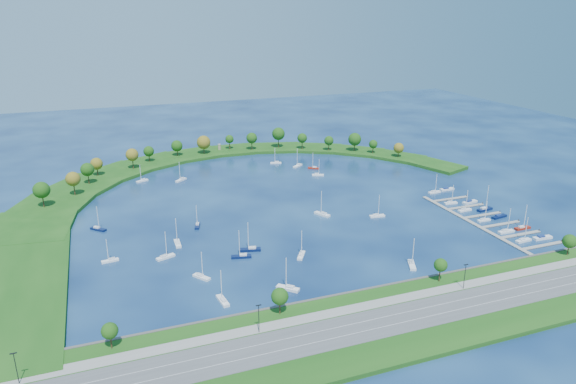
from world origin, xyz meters
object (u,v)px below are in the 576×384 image
object	(u,v)px
docked_boat_4	(484,219)
docked_boat_11	(447,189)
moored_boat_3	(223,300)
docked_boat_8	(451,202)
docked_boat_5	(499,216)
docked_boat_10	(434,192)
docked_boat_2	(506,231)
moored_boat_14	(250,249)
moored_boat_19	(377,215)
moored_boat_2	(98,228)
moored_boat_17	(318,174)
moored_boat_6	(142,180)
moored_boat_1	(241,256)
docked_boat_6	(465,209)
docked_boat_3	(522,227)
moored_boat_5	(197,225)
moored_boat_11	(288,287)
moored_boat_8	(276,162)
moored_boat_13	(298,165)
moored_boat_9	(201,276)
dock_system	(484,221)
moored_boat_10	(178,243)
docked_boat_7	(485,209)
moored_boat_15	(322,214)
moored_boat_4	(165,256)
docked_boat_9	(470,202)
moored_boat_16	(314,168)
moored_boat_7	(181,179)
harbor_tower	(219,147)
moored_boat_18	(301,255)
docked_boat_1	(542,238)
docked_boat_0	(523,240)
moored_boat_12	(412,264)

from	to	relation	value
docked_boat_4	docked_boat_11	size ratio (longest dim) A/B	1.18
moored_boat_3	docked_boat_8	xyz separation A→B (m)	(141.47, 56.13, -0.04)
docked_boat_5	docked_boat_10	bearing A→B (deg)	90.71
docked_boat_10	docked_boat_2	bearing A→B (deg)	-94.85
moored_boat_14	moored_boat_19	xyz separation A→B (m)	(72.30, 15.73, -0.05)
moored_boat_2	docked_boat_2	world-z (taller)	moored_boat_2
moored_boat_3	moored_boat_17	world-z (taller)	moored_boat_3
moored_boat_6	docked_boat_2	world-z (taller)	docked_boat_2
moored_boat_1	docked_boat_5	bearing A→B (deg)	-167.59
docked_boat_4	docked_boat_6	world-z (taller)	docked_boat_6
docked_boat_5	docked_boat_8	world-z (taller)	docked_boat_8
moored_boat_1	moored_boat_3	distance (m)	36.27
moored_boat_1	docked_boat_4	distance (m)	125.31
docked_boat_2	docked_boat_3	size ratio (longest dim) A/B	0.99
moored_boat_5	moored_boat_11	distance (m)	75.62
moored_boat_8	moored_boat_13	xyz separation A→B (m)	(11.41, -12.32, 0.05)
moored_boat_11	moored_boat_14	bearing A→B (deg)	-40.49
moored_boat_9	docked_boat_10	world-z (taller)	moored_boat_9
moored_boat_13	dock_system	bearing A→B (deg)	74.78
moored_boat_10	docked_boat_6	distance (m)	149.12
dock_system	moored_boat_1	world-z (taller)	moored_boat_1
dock_system	moored_boat_3	bearing A→B (deg)	-168.36
moored_boat_5	docked_boat_7	xyz separation A→B (m)	(146.65, -31.56, 0.08)
moored_boat_19	docked_boat_8	xyz separation A→B (m)	(47.46, 2.78, -0.02)
moored_boat_15	moored_boat_2	bearing A→B (deg)	52.06
moored_boat_4	docked_boat_9	size ratio (longest dim) A/B	1.27
moored_boat_11	docked_boat_4	distance (m)	119.85
moored_boat_4	moored_boat_16	xyz separation A→B (m)	(112.17, 101.10, -0.03)
moored_boat_7	docked_boat_2	size ratio (longest dim) A/B	1.01
moored_boat_14	docked_boat_6	distance (m)	119.93
moored_boat_10	docked_boat_10	world-z (taller)	moored_boat_10
harbor_tower	docked_boat_4	distance (m)	201.99
moored_boat_6	docked_boat_3	distance (m)	216.99
moored_boat_10	moored_boat_18	bearing A→B (deg)	-121.32
moored_boat_14	docked_boat_4	size ratio (longest dim) A/B	1.30
docked_boat_11	docked_boat_1	bearing A→B (deg)	-92.29
docked_boat_5	moored_boat_10	bearing A→B (deg)	161.46
moored_boat_7	docked_boat_0	size ratio (longest dim) A/B	1.04
moored_boat_12	docked_boat_8	distance (m)	83.14
moored_boat_18	moored_boat_12	bearing A→B (deg)	-89.62
moored_boat_16	docked_boat_9	world-z (taller)	moored_boat_16
docked_boat_3	docked_boat_11	distance (m)	61.50
moored_boat_3	docked_boat_5	bearing A→B (deg)	-85.28
moored_boat_13	docked_boat_9	distance (m)	117.47
docked_boat_4	moored_boat_15	bearing A→B (deg)	153.94
moored_boat_4	moored_boat_16	distance (m)	151.01
moored_boat_6	moored_boat_15	size ratio (longest dim) A/B	0.84
moored_boat_12	docked_boat_2	bearing A→B (deg)	127.70
moored_boat_1	moored_boat_13	world-z (taller)	moored_boat_13
moored_boat_2	moored_boat_16	world-z (taller)	moored_boat_2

